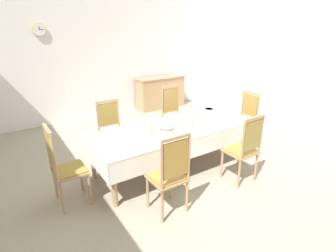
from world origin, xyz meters
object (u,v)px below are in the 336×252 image
object	(u,v)px
chair_south_b	(244,148)
soup_tureen	(166,123)
candlestick_west	(151,125)
spoon_primary	(213,109)
chair_head_east	(244,118)
candlestick_east	(193,115)
sideboard	(160,92)
chair_south_a	(170,173)
chair_head_west	(64,166)
dining_table	(173,132)
mounted_clock	(39,30)
chair_north_a	(112,129)
bowl_near_left	(209,110)
spoon_secondary	(146,124)
chair_north_b	(174,114)
bowl_near_right	(152,122)

from	to	relation	value
chair_south_b	soup_tureen	xyz separation A→B (m)	(-0.80, 0.93, 0.27)
candlestick_west	spoon_primary	bearing A→B (deg)	13.56
chair_south_b	candlestick_west	distance (m)	1.45
chair_head_east	candlestick_east	distance (m)	1.37
sideboard	candlestick_west	bearing A→B (deg)	55.73
spoon_primary	chair_head_east	bearing A→B (deg)	-44.03
chair_head_east	soup_tureen	world-z (taller)	chair_head_east
chair_south_b	spoon_primary	xyz separation A→B (m)	(0.57, 1.33, 0.17)
chair_south_a	chair_head_west	world-z (taller)	chair_head_west
dining_table	sideboard	world-z (taller)	sideboard
spoon_primary	mounted_clock	bearing A→B (deg)	124.42
chair_north_a	bowl_near_left	xyz separation A→B (m)	(1.81, -0.56, 0.19)
chair_head_east	mounted_clock	bearing A→B (deg)	41.58
chair_north_a	bowl_near_left	size ratio (longest dim) A/B	5.54
soup_tureen	mounted_clock	distance (m)	3.78
chair_head_east	spoon_secondary	world-z (taller)	chair_head_east
chair_head_east	sideboard	world-z (taller)	chair_head_east
dining_table	chair_head_west	size ratio (longest dim) A/B	2.34
dining_table	mounted_clock	world-z (taller)	mounted_clock
dining_table	candlestick_east	size ratio (longest dim) A/B	7.55
chair_head_east	spoon_primary	size ratio (longest dim) A/B	6.07
chair_north_b	bowl_near_left	size ratio (longest dim) A/B	6.00
chair_south_a	chair_head_west	size ratio (longest dim) A/B	0.99
spoon_primary	bowl_near_left	bearing A→B (deg)	-173.50
chair_head_east	spoon_secondary	size ratio (longest dim) A/B	6.21
chair_head_west	spoon_primary	xyz separation A→B (m)	(2.98, 0.40, 0.15)
sideboard	candlestick_east	bearing A→B (deg)	67.23
soup_tureen	bowl_near_left	size ratio (longest dim) A/B	1.42
chair_head_east	chair_south_a	bearing A→B (deg)	110.97
mounted_clock	spoon_secondary	bearing A→B (deg)	-72.10
chair_head_west	bowl_near_right	bearing A→B (deg)	103.38
chair_south_a	chair_north_b	bearing A→B (deg)	53.93
bowl_near_right	sideboard	bearing A→B (deg)	55.33
chair_south_a	sideboard	distance (m)	4.70
bowl_near_right	candlestick_east	bearing A→B (deg)	-32.30
candlestick_west	chair_north_a	bearing A→B (deg)	106.98
candlestick_east	spoon_primary	distance (m)	0.93
chair_south_b	chair_north_b	xyz separation A→B (m)	(0.00, 1.86, 0.02)
chair_head_west	bowl_near_right	distance (m)	1.61
chair_south_a	spoon_primary	world-z (taller)	chair_south_a
spoon_primary	candlestick_west	bearing A→B (deg)	-171.97
spoon_primary	sideboard	bearing A→B (deg)	74.61
candlestick_west	bowl_near_right	size ratio (longest dim) A/B	2.21
chair_head_east	mounted_clock	xyz separation A→B (m)	(-2.97, 3.35, 1.64)
chair_north_b	candlestick_west	size ratio (longest dim) A/B	3.41
candlestick_east	mounted_clock	world-z (taller)	mounted_clock
chair_south_b	sideboard	size ratio (longest dim) A/B	0.77
chair_head_west	chair_head_east	distance (m)	3.48
chair_south_b	dining_table	bearing A→B (deg)	125.71
chair_north_a	bowl_near_right	size ratio (longest dim) A/B	6.95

